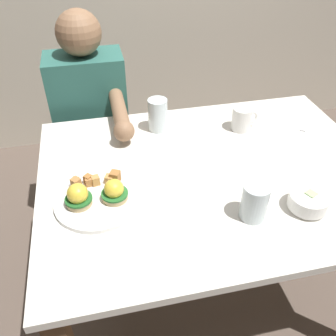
# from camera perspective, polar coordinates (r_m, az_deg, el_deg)

# --- Properties ---
(ground_plane) EXTENTS (6.00, 6.00, 0.00)m
(ground_plane) POSITION_cam_1_polar(r_m,az_deg,el_deg) (1.83, 5.23, -18.74)
(ground_plane) COLOR brown
(dining_table) EXTENTS (1.20, 0.90, 0.74)m
(dining_table) POSITION_cam_1_polar(r_m,az_deg,el_deg) (1.35, 6.76, -3.94)
(dining_table) COLOR white
(dining_table) RESTS_ON ground_plane
(eggs_benedict_plate) EXTENTS (0.27, 0.27, 0.09)m
(eggs_benedict_plate) POSITION_cam_1_polar(r_m,az_deg,el_deg) (1.16, -11.16, -4.36)
(eggs_benedict_plate) COLOR white
(eggs_benedict_plate) RESTS_ON dining_table
(fruit_bowl) EXTENTS (0.12, 0.12, 0.06)m
(fruit_bowl) POSITION_cam_1_polar(r_m,az_deg,el_deg) (1.19, 21.15, -4.94)
(fruit_bowl) COLOR white
(fruit_bowl) RESTS_ON dining_table
(coffee_mug) EXTENTS (0.11, 0.08, 0.09)m
(coffee_mug) POSITION_cam_1_polar(r_m,az_deg,el_deg) (1.50, 11.60, 7.70)
(coffee_mug) COLOR white
(coffee_mug) RESTS_ON dining_table
(fork) EXTENTS (0.12, 0.13, 0.00)m
(fork) POSITION_cam_1_polar(r_m,az_deg,el_deg) (1.63, 20.89, 6.55)
(fork) COLOR silver
(fork) RESTS_ON dining_table
(water_glass_near) EXTENTS (0.08, 0.08, 0.12)m
(water_glass_near) POSITION_cam_1_polar(r_m,az_deg,el_deg) (1.10, 13.41, -5.38)
(water_glass_near) COLOR silver
(water_glass_near) RESTS_ON dining_table
(water_glass_far) EXTENTS (0.08, 0.08, 0.13)m
(water_glass_far) POSITION_cam_1_polar(r_m,az_deg,el_deg) (1.46, -1.62, 8.10)
(water_glass_far) COLOR silver
(water_glass_far) RESTS_ON dining_table
(diner_person) EXTENTS (0.34, 0.54, 1.14)m
(diner_person) POSITION_cam_1_polar(r_m,az_deg,el_deg) (1.77, -11.81, 7.52)
(diner_person) COLOR #33333D
(diner_person) RESTS_ON ground_plane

